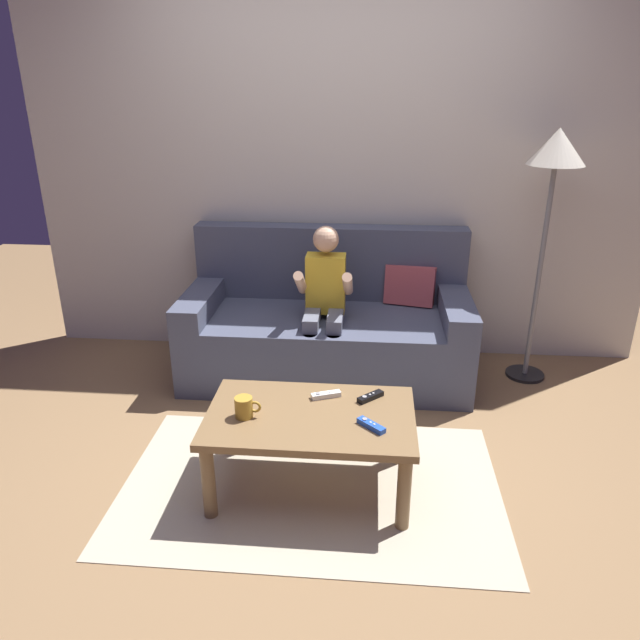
# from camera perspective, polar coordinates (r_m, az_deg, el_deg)

# --- Properties ---
(ground_plane) EXTENTS (8.01, 8.01, 0.00)m
(ground_plane) POSITION_cam_1_polar(r_m,az_deg,el_deg) (2.95, -0.20, -15.01)
(ground_plane) COLOR olive
(wall_back) EXTENTS (4.01, 0.05, 2.50)m
(wall_back) POSITION_cam_1_polar(r_m,az_deg,el_deg) (3.92, 1.86, 14.36)
(wall_back) COLOR beige
(wall_back) RESTS_ON ground
(couch) EXTENTS (1.76, 0.80, 0.90)m
(couch) POSITION_cam_1_polar(r_m,az_deg,el_deg) (3.80, 0.79, -0.69)
(couch) COLOR #474C60
(couch) RESTS_ON ground
(person_seated_on_couch) EXTENTS (0.33, 0.40, 0.98)m
(person_seated_on_couch) POSITION_cam_1_polar(r_m,az_deg,el_deg) (3.53, 0.44, 1.95)
(person_seated_on_couch) COLOR slate
(person_seated_on_couch) RESTS_ON ground
(coffee_table) EXTENTS (0.93, 0.58, 0.39)m
(coffee_table) POSITION_cam_1_polar(r_m,az_deg,el_deg) (2.72, -0.93, -10.03)
(coffee_table) COLOR brown
(coffee_table) RESTS_ON ground
(area_rug) EXTENTS (1.76, 1.11, 0.01)m
(area_rug) POSITION_cam_1_polar(r_m,az_deg,el_deg) (2.91, -0.89, -15.52)
(area_rug) COLOR #BCB299
(area_rug) RESTS_ON ground
(game_remote_black_near_edge) EXTENTS (0.13, 0.12, 0.03)m
(game_remote_black_near_edge) POSITION_cam_1_polar(r_m,az_deg,el_deg) (2.81, 4.84, -7.32)
(game_remote_black_near_edge) COLOR black
(game_remote_black_near_edge) RESTS_ON coffee_table
(game_remote_white_center) EXTENTS (0.14, 0.09, 0.03)m
(game_remote_white_center) POSITION_cam_1_polar(r_m,az_deg,el_deg) (2.81, 0.57, -7.17)
(game_remote_white_center) COLOR white
(game_remote_white_center) RESTS_ON coffee_table
(game_remote_blue_far_corner) EXTENTS (0.13, 0.12, 0.03)m
(game_remote_blue_far_corner) POSITION_cam_1_polar(r_m,az_deg,el_deg) (2.60, 4.90, -9.99)
(game_remote_blue_far_corner) COLOR blue
(game_remote_blue_far_corner) RESTS_ON coffee_table
(coffee_mug) EXTENTS (0.12, 0.08, 0.09)m
(coffee_mug) POSITION_cam_1_polar(r_m,az_deg,el_deg) (2.67, -7.24, -8.27)
(coffee_mug) COLOR #B78C2D
(coffee_mug) RESTS_ON coffee_table
(floor_lamp) EXTENTS (0.32, 0.32, 1.53)m
(floor_lamp) POSITION_cam_1_polar(r_m,az_deg,el_deg) (3.70, 21.52, 13.46)
(floor_lamp) COLOR black
(floor_lamp) RESTS_ON ground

